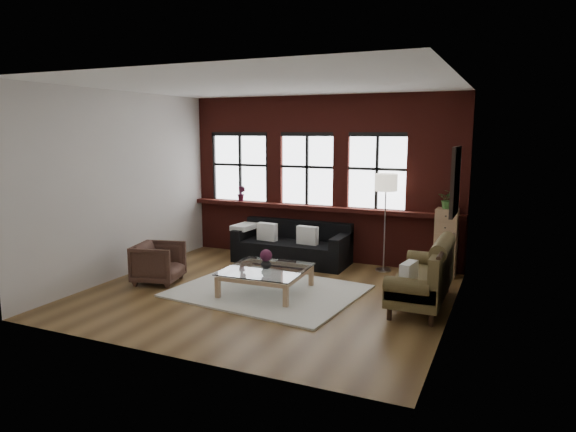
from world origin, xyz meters
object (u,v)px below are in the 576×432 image
at_px(vintage_settee, 421,273).
at_px(vase, 266,263).
at_px(drawer_chest, 446,243).
at_px(dark_sofa, 292,243).
at_px(floor_lamp, 385,219).
at_px(coffee_table, 266,281).
at_px(armchair, 159,263).

bearing_deg(vintage_settee, vase, -169.77).
bearing_deg(drawer_chest, dark_sofa, -174.63).
xyz_separation_m(drawer_chest, floor_lamp, (-1.06, -0.11, 0.36)).
bearing_deg(dark_sofa, vintage_settee, -28.53).
height_order(dark_sofa, vintage_settee, vintage_settee).
height_order(drawer_chest, floor_lamp, floor_lamp).
bearing_deg(coffee_table, vase, -116.57).
height_order(dark_sofa, vase, dark_sofa).
distance_m(vintage_settee, armchair, 4.27).
distance_m(armchair, coffee_table, 1.92).
bearing_deg(vase, armchair, -173.51).
height_order(vintage_settee, armchair, vintage_settee).
xyz_separation_m(coffee_table, vase, (-0.00, -0.00, 0.29)).
relative_size(drawer_chest, floor_lamp, 0.62).
height_order(vintage_settee, drawer_chest, drawer_chest).
height_order(vase, floor_lamp, floor_lamp).
distance_m(coffee_table, drawer_chest, 3.28).
xyz_separation_m(dark_sofa, vase, (0.39, -1.89, 0.09)).
distance_m(dark_sofa, coffee_table, 1.94).
relative_size(vintage_settee, vase, 10.76).
bearing_deg(armchair, floor_lamp, -68.91).
xyz_separation_m(dark_sofa, coffee_table, (0.39, -1.89, -0.20)).
relative_size(vase, floor_lamp, 0.09).
distance_m(vintage_settee, vase, 2.35).
bearing_deg(vintage_settee, drawer_chest, 85.92).
xyz_separation_m(armchair, drawer_chest, (4.34, 2.37, 0.26)).
relative_size(vintage_settee, coffee_table, 1.48).
xyz_separation_m(vintage_settee, coffee_table, (-2.31, -0.42, -0.29)).
height_order(vintage_settee, coffee_table, vintage_settee).
height_order(dark_sofa, drawer_chest, drawer_chest).
height_order(coffee_table, floor_lamp, floor_lamp).
relative_size(dark_sofa, vintage_settee, 1.21).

